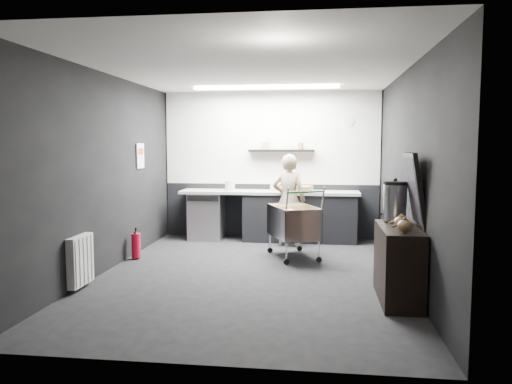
# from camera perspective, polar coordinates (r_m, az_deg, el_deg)

# --- Properties ---
(floor) EXTENTS (5.50, 5.50, 0.00)m
(floor) POSITION_cam_1_polar(r_m,az_deg,el_deg) (6.74, -0.59, -9.45)
(floor) COLOR black
(floor) RESTS_ON ground
(ceiling) EXTENTS (5.50, 5.50, 0.00)m
(ceiling) POSITION_cam_1_polar(r_m,az_deg,el_deg) (6.58, -0.62, 13.89)
(ceiling) COLOR silver
(ceiling) RESTS_ON wall_back
(wall_back) EXTENTS (5.50, 0.00, 5.50)m
(wall_back) POSITION_cam_1_polar(r_m,az_deg,el_deg) (9.25, 1.73, 3.10)
(wall_back) COLOR black
(wall_back) RESTS_ON floor
(wall_front) EXTENTS (5.50, 0.00, 5.50)m
(wall_front) POSITION_cam_1_polar(r_m,az_deg,el_deg) (3.83, -6.25, -0.40)
(wall_front) COLOR black
(wall_front) RESTS_ON floor
(wall_left) EXTENTS (0.00, 5.50, 5.50)m
(wall_left) POSITION_cam_1_polar(r_m,az_deg,el_deg) (7.08, -16.86, 2.11)
(wall_left) COLOR black
(wall_left) RESTS_ON floor
(wall_right) EXTENTS (0.00, 5.50, 5.50)m
(wall_right) POSITION_cam_1_polar(r_m,az_deg,el_deg) (6.56, 16.99, 1.86)
(wall_right) COLOR black
(wall_right) RESTS_ON floor
(kitchen_wall_panel) EXTENTS (3.95, 0.02, 1.70)m
(kitchen_wall_panel) POSITION_cam_1_polar(r_m,az_deg,el_deg) (9.23, 1.73, 6.20)
(kitchen_wall_panel) COLOR silver
(kitchen_wall_panel) RESTS_ON wall_back
(dado_panel) EXTENTS (3.95, 0.02, 1.00)m
(dado_panel) POSITION_cam_1_polar(r_m,az_deg,el_deg) (9.31, 1.70, -2.14)
(dado_panel) COLOR black
(dado_panel) RESTS_ON wall_back
(floating_shelf) EXTENTS (1.20, 0.22, 0.04)m
(floating_shelf) POSITION_cam_1_polar(r_m,az_deg,el_deg) (9.10, 2.91, 4.75)
(floating_shelf) COLOR black
(floating_shelf) RESTS_ON wall_back
(wall_clock) EXTENTS (0.20, 0.03, 0.20)m
(wall_clock) POSITION_cam_1_polar(r_m,az_deg,el_deg) (9.19, 10.53, 7.98)
(wall_clock) COLOR silver
(wall_clock) RESTS_ON wall_back
(poster) EXTENTS (0.02, 0.30, 0.40)m
(poster) POSITION_cam_1_polar(r_m,az_deg,el_deg) (8.27, -13.09, 4.05)
(poster) COLOR white
(poster) RESTS_ON wall_left
(poster_red_band) EXTENTS (0.02, 0.22, 0.10)m
(poster_red_band) POSITION_cam_1_polar(r_m,az_deg,el_deg) (8.27, -13.07, 4.54)
(poster_red_band) COLOR red
(poster_red_band) RESTS_ON poster
(radiator) EXTENTS (0.10, 0.50, 0.60)m
(radiator) POSITION_cam_1_polar(r_m,az_deg,el_deg) (6.39, -19.43, -7.39)
(radiator) COLOR silver
(radiator) RESTS_ON wall_left
(ceiling_strip) EXTENTS (2.40, 0.20, 0.04)m
(ceiling_strip) POSITION_cam_1_polar(r_m,az_deg,el_deg) (8.40, 1.15, 11.87)
(ceiling_strip) COLOR white
(ceiling_strip) RESTS_ON ceiling
(prep_counter) EXTENTS (3.20, 0.61, 0.90)m
(prep_counter) POSITION_cam_1_polar(r_m,az_deg,el_deg) (9.00, 2.37, -2.69)
(prep_counter) COLOR black
(prep_counter) RESTS_ON floor
(person) EXTENTS (0.63, 0.47, 1.58)m
(person) POSITION_cam_1_polar(r_m,az_deg,el_deg) (8.49, 3.78, -0.94)
(person) COLOR #BFB197
(person) RESTS_ON floor
(shopping_cart) EXTENTS (0.93, 1.19, 1.08)m
(shopping_cart) POSITION_cam_1_polar(r_m,az_deg,el_deg) (7.66, 4.28, -3.72)
(shopping_cart) COLOR silver
(shopping_cart) RESTS_ON floor
(sideboard) EXTENTS (0.47, 1.10, 1.65)m
(sideboard) POSITION_cam_1_polar(r_m,az_deg,el_deg) (5.82, 16.03, -6.73)
(sideboard) COLOR black
(sideboard) RESTS_ON floor
(fire_extinguisher) EXTENTS (0.14, 0.14, 0.46)m
(fire_extinguisher) POSITION_cam_1_polar(r_m,az_deg,el_deg) (7.80, -13.54, -5.86)
(fire_extinguisher) COLOR red
(fire_extinguisher) RESTS_ON floor
(cardboard_box) EXTENTS (0.60, 0.51, 0.10)m
(cardboard_box) POSITION_cam_1_polar(r_m,az_deg,el_deg) (8.87, 4.64, 0.39)
(cardboard_box) COLOR #93724E
(cardboard_box) RESTS_ON prep_counter
(pink_tub) EXTENTS (0.18, 0.18, 0.18)m
(pink_tub) POSITION_cam_1_polar(r_m,az_deg,el_deg) (9.05, -2.99, 0.75)
(pink_tub) COLOR beige
(pink_tub) RESTS_ON prep_counter
(white_container) EXTENTS (0.18, 0.14, 0.15)m
(white_container) POSITION_cam_1_polar(r_m,az_deg,el_deg) (8.89, 2.16, 0.57)
(white_container) COLOR silver
(white_container) RESTS_ON prep_counter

